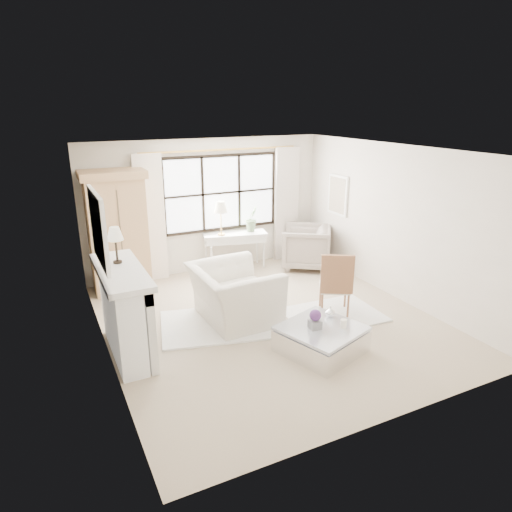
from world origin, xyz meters
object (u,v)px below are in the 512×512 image
object	(u,v)px
armoire	(118,231)
club_armchair	(234,294)
coffee_table	(321,339)
console_table	(235,251)

from	to	relation	value
armoire	club_armchair	xyz separation A→B (m)	(1.38, -2.09, -0.69)
armoire	coffee_table	world-z (taller)	armoire
club_armchair	coffee_table	world-z (taller)	club_armchair
armoire	coffee_table	size ratio (longest dim) A/B	1.77
armoire	coffee_table	distance (m)	4.22
coffee_table	armoire	bearing A→B (deg)	101.94
console_table	club_armchair	bearing A→B (deg)	-100.87
club_armchair	coffee_table	xyz separation A→B (m)	(0.71, -1.45, -0.26)
club_armchair	console_table	bearing A→B (deg)	-25.65
console_table	club_armchair	distance (m)	2.37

